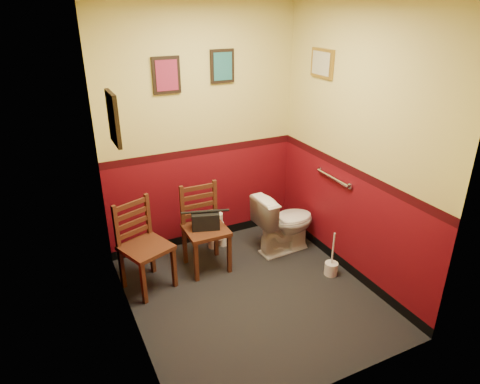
# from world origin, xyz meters

# --- Properties ---
(floor) EXTENTS (2.20, 2.40, 0.00)m
(floor) POSITION_xyz_m (0.00, 0.00, 0.00)
(floor) COLOR black
(floor) RESTS_ON ground
(wall_back) EXTENTS (2.20, 0.00, 2.70)m
(wall_back) POSITION_xyz_m (0.00, 1.20, 1.35)
(wall_back) COLOR #600A13
(wall_back) RESTS_ON ground
(wall_front) EXTENTS (2.20, 0.00, 2.70)m
(wall_front) POSITION_xyz_m (0.00, -1.20, 1.35)
(wall_front) COLOR #600A13
(wall_front) RESTS_ON ground
(wall_left) EXTENTS (0.00, 2.40, 2.70)m
(wall_left) POSITION_xyz_m (-1.10, 0.00, 1.35)
(wall_left) COLOR #600A13
(wall_left) RESTS_ON ground
(wall_right) EXTENTS (0.00, 2.40, 2.70)m
(wall_right) POSITION_xyz_m (1.10, 0.00, 1.35)
(wall_right) COLOR #600A13
(wall_right) RESTS_ON ground
(grab_bar) EXTENTS (0.05, 0.56, 0.06)m
(grab_bar) POSITION_xyz_m (1.07, 0.25, 0.95)
(grab_bar) COLOR silver
(grab_bar) RESTS_ON wall_right
(framed_print_back_a) EXTENTS (0.28, 0.04, 0.36)m
(framed_print_back_a) POSITION_xyz_m (-0.35, 1.18, 1.95)
(framed_print_back_a) COLOR black
(framed_print_back_a) RESTS_ON wall_back
(framed_print_back_b) EXTENTS (0.26, 0.04, 0.34)m
(framed_print_back_b) POSITION_xyz_m (0.25, 1.18, 2.00)
(framed_print_back_b) COLOR black
(framed_print_back_b) RESTS_ON wall_back
(framed_print_left) EXTENTS (0.04, 0.30, 0.38)m
(framed_print_left) POSITION_xyz_m (-1.08, 0.10, 1.85)
(framed_print_left) COLOR black
(framed_print_left) RESTS_ON wall_left
(framed_print_right) EXTENTS (0.04, 0.34, 0.28)m
(framed_print_right) POSITION_xyz_m (1.08, 0.60, 2.05)
(framed_print_right) COLOR olive
(framed_print_right) RESTS_ON wall_right
(toilet) EXTENTS (0.73, 0.43, 0.69)m
(toilet) POSITION_xyz_m (0.72, 0.59, 0.35)
(toilet) COLOR white
(toilet) RESTS_ON floor
(toilet_brush) EXTENTS (0.14, 0.14, 0.49)m
(toilet_brush) POSITION_xyz_m (0.91, -0.06, 0.08)
(toilet_brush) COLOR silver
(toilet_brush) RESTS_ON floor
(chair_left) EXTENTS (0.54, 0.54, 0.90)m
(chair_left) POSITION_xyz_m (-0.86, 0.61, 0.45)
(chair_left) COLOR #552B19
(chair_left) RESTS_ON floor
(chair_right) EXTENTS (0.43, 0.43, 0.91)m
(chair_right) POSITION_xyz_m (-0.20, 0.68, 0.46)
(chair_right) COLOR #552B19
(chair_right) RESTS_ON floor
(handbag) EXTENTS (0.31, 0.22, 0.21)m
(handbag) POSITION_xyz_m (-0.20, 0.64, 0.56)
(handbag) COLOR black
(handbag) RESTS_ON chair_right
(tp_stack) EXTENTS (0.24, 0.15, 0.42)m
(tp_stack) POSITION_xyz_m (0.08, 0.97, 0.18)
(tp_stack) COLOR silver
(tp_stack) RESTS_ON floor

